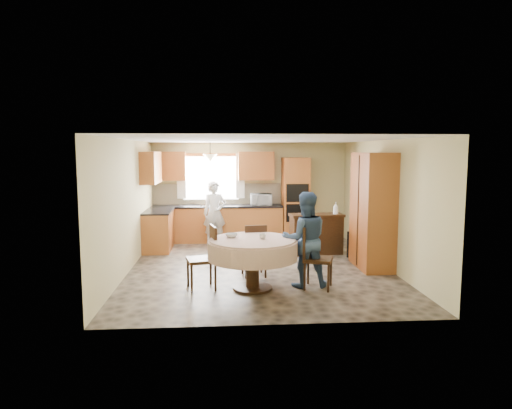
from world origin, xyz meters
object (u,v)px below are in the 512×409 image
object	(u,v)px
sideboard	(316,235)
person_dining	(305,239)
chair_back	(255,248)
person_sink	(215,213)
cupboard	(373,211)
dining_table	(252,250)
chair_left	(206,254)
oven_tower	(295,199)
chair_right	(313,254)

from	to	relation	value
sideboard	person_dining	bearing A→B (deg)	-111.56
chair_back	person_dining	size ratio (longest dim) A/B	0.60
sideboard	person_sink	size ratio (longest dim) A/B	0.76
cupboard	person_dining	xyz separation A→B (m)	(-1.55, -1.16, -0.32)
person_sink	dining_table	bearing A→B (deg)	-91.49
sideboard	person_dining	size ratio (longest dim) A/B	0.73
dining_table	chair_back	size ratio (longest dim) A/B	1.52
dining_table	person_sink	xyz separation A→B (m)	(-0.68, 3.72, 0.12)
chair_left	person_sink	xyz separation A→B (m)	(0.08, 3.60, 0.20)
chair_back	dining_table	bearing A→B (deg)	75.46
oven_tower	chair_back	distance (m)	3.64
cupboard	chair_left	bearing A→B (deg)	-160.23
person_dining	person_sink	bearing A→B (deg)	-66.61
person_sink	sideboard	bearing A→B (deg)	-39.31
dining_table	oven_tower	bearing A→B (deg)	71.50
cupboard	person_sink	xyz separation A→B (m)	(-3.12, 2.45, -0.35)
chair_back	cupboard	bearing A→B (deg)	-175.13
oven_tower	chair_left	xyz separation A→B (m)	(-2.14, -3.99, -0.48)
dining_table	chair_left	distance (m)	0.77
cupboard	dining_table	size ratio (longest dim) A/B	1.53
person_dining	chair_right	bearing A→B (deg)	142.18
sideboard	chair_back	xyz separation A→B (m)	(-1.50, -1.79, 0.12)
chair_back	sideboard	bearing A→B (deg)	-137.65
sideboard	chair_back	bearing A→B (deg)	-135.44
cupboard	sideboard	bearing A→B (deg)	123.77
dining_table	chair_back	xyz separation A→B (m)	(0.09, 0.74, -0.12)
chair_left	sideboard	bearing A→B (deg)	122.87
oven_tower	sideboard	distance (m)	1.71
dining_table	chair_right	xyz separation A→B (m)	(1.02, 0.01, -0.08)
dining_table	person_dining	size ratio (longest dim) A/B	0.92
chair_right	dining_table	bearing A→B (deg)	110.18
chair_back	chair_right	world-z (taller)	chair_right
oven_tower	chair_right	xyz separation A→B (m)	(-0.36, -4.09, -0.48)
chair_back	chair_right	bearing A→B (deg)	134.22
chair_back	person_dining	bearing A→B (deg)	134.15
sideboard	dining_table	xyz separation A→B (m)	(-1.59, -2.53, 0.24)
oven_tower	cupboard	size ratio (longest dim) A/B	0.94
dining_table	person_sink	distance (m)	3.78
chair_left	chair_right	distance (m)	1.78
dining_table	chair_right	bearing A→B (deg)	0.75
oven_tower	dining_table	bearing A→B (deg)	-108.50
cupboard	chair_right	size ratio (longest dim) A/B	2.15
oven_tower	dining_table	size ratio (longest dim) A/B	1.43
chair_right	person_dining	bearing A→B (deg)	71.78
dining_table	chair_left	bearing A→B (deg)	171.68
sideboard	person_sink	xyz separation A→B (m)	(-2.27, 1.18, 0.36)
cupboard	person_dining	distance (m)	1.96
oven_tower	chair_back	bearing A→B (deg)	-110.89
sideboard	cupboard	distance (m)	1.68
person_sink	person_dining	distance (m)	3.94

